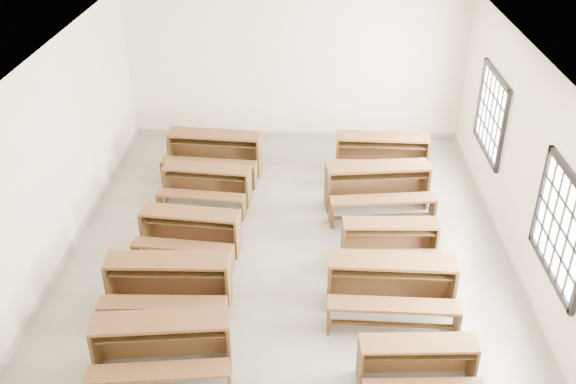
{
  "coord_description": "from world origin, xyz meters",
  "views": [
    {
      "loc": [
        0.29,
        -8.59,
        5.93
      ],
      "look_at": [
        0.0,
        0.0,
        1.0
      ],
      "focal_mm": 40.0,
      "sensor_mm": 36.0,
      "label": 1
    }
  ],
  "objects_px": {
    "desk_set_9": "(382,153)",
    "desk_set_0": "(162,343)",
    "desk_set_2": "(190,229)",
    "desk_set_7": "(390,239)",
    "desk_set_5": "(417,361)",
    "desk_set_3": "(207,183)",
    "desk_set_8": "(378,184)",
    "desk_set_1": "(168,280)",
    "desk_set_4": "(214,150)",
    "desk_set_6": "(391,282)"
  },
  "relations": [
    {
      "from": "desk_set_4",
      "to": "desk_set_7",
      "type": "height_order",
      "value": "desk_set_4"
    },
    {
      "from": "desk_set_0",
      "to": "desk_set_3",
      "type": "distance_m",
      "value": 4.1
    },
    {
      "from": "desk_set_5",
      "to": "desk_set_8",
      "type": "distance_m",
      "value": 4.17
    },
    {
      "from": "desk_set_8",
      "to": "desk_set_1",
      "type": "bearing_deg",
      "value": -144.66
    },
    {
      "from": "desk_set_9",
      "to": "desk_set_4",
      "type": "bearing_deg",
      "value": -177.56
    },
    {
      "from": "desk_set_7",
      "to": "desk_set_8",
      "type": "xyz_separation_m",
      "value": [
        -0.06,
        1.58,
        0.09
      ]
    },
    {
      "from": "desk_set_4",
      "to": "desk_set_5",
      "type": "bearing_deg",
      "value": -54.49
    },
    {
      "from": "desk_set_6",
      "to": "desk_set_2",
      "type": "bearing_deg",
      "value": 158.51
    },
    {
      "from": "desk_set_2",
      "to": "desk_set_6",
      "type": "xyz_separation_m",
      "value": [
        3.01,
        -1.29,
        0.05
      ]
    },
    {
      "from": "desk_set_9",
      "to": "desk_set_2",
      "type": "bearing_deg",
      "value": -138.08
    },
    {
      "from": "desk_set_0",
      "to": "desk_set_2",
      "type": "relative_size",
      "value": 1.07
    },
    {
      "from": "desk_set_1",
      "to": "desk_set_7",
      "type": "xyz_separation_m",
      "value": [
        3.19,
        1.24,
        -0.06
      ]
    },
    {
      "from": "desk_set_3",
      "to": "desk_set_4",
      "type": "relative_size",
      "value": 0.86
    },
    {
      "from": "desk_set_2",
      "to": "desk_set_5",
      "type": "bearing_deg",
      "value": -34.08
    },
    {
      "from": "desk_set_5",
      "to": "desk_set_7",
      "type": "height_order",
      "value": "desk_set_7"
    },
    {
      "from": "desk_set_2",
      "to": "desk_set_7",
      "type": "distance_m",
      "value": 3.12
    },
    {
      "from": "desk_set_3",
      "to": "desk_set_5",
      "type": "height_order",
      "value": "desk_set_3"
    },
    {
      "from": "desk_set_1",
      "to": "desk_set_0",
      "type": "bearing_deg",
      "value": -83.46
    },
    {
      "from": "desk_set_2",
      "to": "desk_set_6",
      "type": "relative_size",
      "value": 0.92
    },
    {
      "from": "desk_set_2",
      "to": "desk_set_5",
      "type": "distance_m",
      "value": 4.18
    },
    {
      "from": "desk_set_2",
      "to": "desk_set_7",
      "type": "bearing_deg",
      "value": 4.19
    },
    {
      "from": "desk_set_6",
      "to": "desk_set_3",
      "type": "bearing_deg",
      "value": 138.14
    },
    {
      "from": "desk_set_2",
      "to": "desk_set_7",
      "type": "xyz_separation_m",
      "value": [
        3.12,
        -0.11,
        -0.03
      ]
    },
    {
      "from": "desk_set_3",
      "to": "desk_set_2",
      "type": "bearing_deg",
      "value": -85.35
    },
    {
      "from": "desk_set_2",
      "to": "desk_set_7",
      "type": "relative_size",
      "value": 1.1
    },
    {
      "from": "desk_set_6",
      "to": "desk_set_7",
      "type": "distance_m",
      "value": 1.18
    },
    {
      "from": "desk_set_1",
      "to": "desk_set_2",
      "type": "relative_size",
      "value": 1.05
    },
    {
      "from": "desk_set_0",
      "to": "desk_set_5",
      "type": "xyz_separation_m",
      "value": [
        3.09,
        -0.13,
        -0.07
      ]
    },
    {
      "from": "desk_set_0",
      "to": "desk_set_7",
      "type": "xyz_separation_m",
      "value": [
        3.03,
        2.46,
        -0.06
      ]
    },
    {
      "from": "desk_set_1",
      "to": "desk_set_4",
      "type": "bearing_deg",
      "value": 87.55
    },
    {
      "from": "desk_set_4",
      "to": "desk_set_1",
      "type": "bearing_deg",
      "value": -86.17
    },
    {
      "from": "desk_set_7",
      "to": "desk_set_8",
      "type": "bearing_deg",
      "value": 90.24
    },
    {
      "from": "desk_set_9",
      "to": "desk_set_0",
      "type": "bearing_deg",
      "value": -118.92
    },
    {
      "from": "desk_set_4",
      "to": "desk_set_7",
      "type": "distance_m",
      "value": 4.19
    },
    {
      "from": "desk_set_4",
      "to": "desk_set_0",
      "type": "bearing_deg",
      "value": -84.08
    },
    {
      "from": "desk_set_2",
      "to": "desk_set_6",
      "type": "height_order",
      "value": "desk_set_6"
    },
    {
      "from": "desk_set_8",
      "to": "desk_set_9",
      "type": "bearing_deg",
      "value": 74.61
    },
    {
      "from": "desk_set_7",
      "to": "desk_set_9",
      "type": "xyz_separation_m",
      "value": [
        0.14,
        2.84,
        0.08
      ]
    },
    {
      "from": "desk_set_1",
      "to": "desk_set_8",
      "type": "bearing_deg",
      "value": 40.86
    },
    {
      "from": "desk_set_3",
      "to": "desk_set_8",
      "type": "bearing_deg",
      "value": 4.95
    },
    {
      "from": "desk_set_0",
      "to": "desk_set_9",
      "type": "height_order",
      "value": "desk_set_9"
    },
    {
      "from": "desk_set_1",
      "to": "desk_set_9",
      "type": "bearing_deg",
      "value": 49.71
    },
    {
      "from": "desk_set_5",
      "to": "desk_set_8",
      "type": "xyz_separation_m",
      "value": [
        -0.12,
        4.17,
        0.11
      ]
    },
    {
      "from": "desk_set_7",
      "to": "desk_set_5",
      "type": "bearing_deg",
      "value": -90.35
    },
    {
      "from": "desk_set_4",
      "to": "desk_set_7",
      "type": "relative_size",
      "value": 1.26
    },
    {
      "from": "desk_set_1",
      "to": "desk_set_6",
      "type": "height_order",
      "value": "desk_set_6"
    },
    {
      "from": "desk_set_1",
      "to": "desk_set_5",
      "type": "relative_size",
      "value": 1.2
    },
    {
      "from": "desk_set_3",
      "to": "desk_set_5",
      "type": "xyz_separation_m",
      "value": [
        3.14,
        -4.24,
        -0.04
      ]
    },
    {
      "from": "desk_set_0",
      "to": "desk_set_2",
      "type": "xyz_separation_m",
      "value": [
        -0.09,
        2.57,
        -0.03
      ]
    },
    {
      "from": "desk_set_4",
      "to": "desk_set_5",
      "type": "relative_size",
      "value": 1.31
    }
  ]
}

